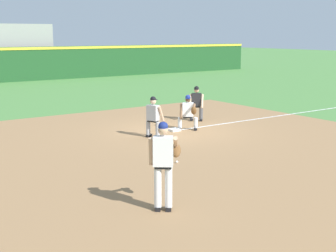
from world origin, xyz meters
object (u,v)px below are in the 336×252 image
Objects in this scene: first_base_bag at (174,130)px; umpire at (196,102)px; pitcher at (164,160)px; first_baseman at (188,111)px; baserunner at (153,115)px; baseball at (177,162)px.

umpire reaches higher than first_base_bag.
pitcher reaches higher than first_base_bag.
baserunner is at bearing -169.49° from first_baseman.
umpire is at bearing 30.71° from first_base_bag.
first_baseman reaches higher than first_base_bag.
baseball is (-2.52, -3.66, -0.01)m from first_base_bag.
umpire reaches higher than baseball.
first_base_bag is at bearing 53.00° from pitcher.
umpire reaches higher than first_baseman.
first_baseman is at bearing 49.32° from pitcher.
baserunner reaches higher than first_baseman.
first_base_bag is 8.08m from pitcher.
baserunner is at bearing 58.86° from pitcher.
first_base_bag reaches higher than baseball.
first_base_bag is at bearing 158.84° from first_baseman.
first_base_bag is 5.14× the size of baseball.
umpire is (1.97, 1.17, 0.75)m from first_base_bag.
pitcher is at bearing -131.90° from umpire.
first_base_bag is 0.88m from first_baseman.
first_baseman is (5.33, 6.20, -0.33)m from pitcher.
baserunner reaches higher than baseball.
pitcher is 1.39× the size of first_baseman.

